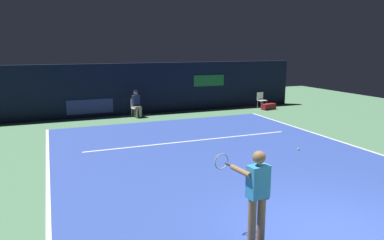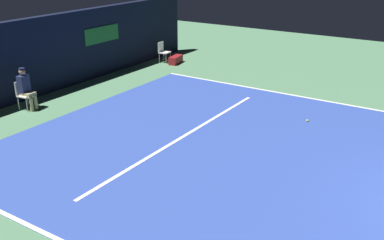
{
  "view_description": "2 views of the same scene",
  "coord_description": "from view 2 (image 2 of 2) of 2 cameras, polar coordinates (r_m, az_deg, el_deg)",
  "views": [
    {
      "loc": [
        -4.74,
        -4.59,
        3.4
      ],
      "look_at": [
        -0.39,
        6.26,
        1.0
      ],
      "focal_mm": 33.41,
      "sensor_mm": 36.0,
      "label": 1
    },
    {
      "loc": [
        -9.22,
        0.91,
        4.82
      ],
      "look_at": [
        -0.62,
        6.49,
        0.83
      ],
      "focal_mm": 42.41,
      "sensor_mm": 36.0,
      "label": 2
    }
  ],
  "objects": [
    {
      "name": "line_judge_on_chair",
      "position": [
        14.83,
        -20.19,
        3.75
      ],
      "size": [
        0.49,
        0.56,
        1.32
      ],
      "color": "white",
      "rests_on": "ground"
    },
    {
      "name": "ground_plane",
      "position": [
        11.2,
        7.98,
        -4.45
      ],
      "size": [
        32.33,
        32.33,
        0.0
      ],
      "primitive_type": "plane",
      "color": "#4C7A56"
    },
    {
      "name": "courtside_chair_near",
      "position": [
        19.85,
        -3.64,
        8.67
      ],
      "size": [
        0.48,
        0.45,
        0.88
      ],
      "color": "white",
      "rests_on": "ground"
    },
    {
      "name": "court_surface",
      "position": [
        11.19,
        7.99,
        -4.42
      ],
      "size": [
        10.02,
        12.09,
        0.01
      ],
      "primitive_type": "cube",
      "color": "#2D479E",
      "rests_on": "ground"
    },
    {
      "name": "equipment_bag",
      "position": [
        19.7,
        -2.06,
        7.58
      ],
      "size": [
        0.89,
        0.48,
        0.32
      ],
      "primitive_type": "cube",
      "rotation": [
        0.0,
        0.0,
        0.19
      ],
      "color": "maroon",
      "rests_on": "ground"
    },
    {
      "name": "back_wall",
      "position": [
        15.87,
        -20.1,
        7.16
      ],
      "size": [
        16.93,
        0.33,
        2.6
      ],
      "color": "black",
      "rests_on": "ground"
    },
    {
      "name": "tennis_ball",
      "position": [
        13.53,
        14.3,
        -0.07
      ],
      "size": [
        0.07,
        0.07,
        0.07
      ],
      "primitive_type": "sphere",
      "color": "#CCE033",
      "rests_on": "court_surface"
    },
    {
      "name": "line_sideline_left",
      "position": [
        15.53,
        15.89,
        2.42
      ],
      "size": [
        0.1,
        12.09,
        0.01
      ],
      "primitive_type": "cube",
      "color": "white",
      "rests_on": "court_surface"
    },
    {
      "name": "line_service",
      "position": [
        12.13,
        -1.06,
        -2.06
      ],
      "size": [
        7.81,
        0.1,
        0.01
      ],
      "primitive_type": "cube",
      "color": "white",
      "rests_on": "court_surface"
    }
  ]
}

